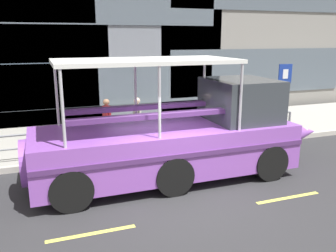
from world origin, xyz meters
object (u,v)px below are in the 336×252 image
(parking_sign, at_px, (284,86))
(duck_tour_boat, at_px, (184,138))
(pedestrian_mid_left, at_px, (137,116))
(pedestrian_mid_right, at_px, (107,117))
(pedestrian_near_bow, at_px, (224,106))

(parking_sign, relative_size, duck_tour_boat, 0.30)
(duck_tour_boat, bearing_deg, parking_sign, 26.57)
(parking_sign, height_order, pedestrian_mid_left, parking_sign)
(duck_tour_boat, bearing_deg, pedestrian_mid_right, 116.19)
(pedestrian_near_bow, height_order, pedestrian_mid_right, pedestrian_near_bow)
(duck_tour_boat, distance_m, pedestrian_near_bow, 4.68)
(duck_tour_boat, distance_m, pedestrian_mid_left, 3.08)
(parking_sign, distance_m, pedestrian_near_bow, 2.44)
(pedestrian_near_bow, bearing_deg, pedestrian_mid_right, -176.78)
(duck_tour_boat, relative_size, pedestrian_near_bow, 5.24)
(parking_sign, bearing_deg, duck_tour_boat, -153.43)
(parking_sign, height_order, duck_tour_boat, duck_tour_boat)
(parking_sign, distance_m, duck_tour_boat, 6.06)
(pedestrian_mid_right, bearing_deg, duck_tour_boat, -63.81)
(pedestrian_mid_left, relative_size, pedestrian_mid_right, 1.00)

